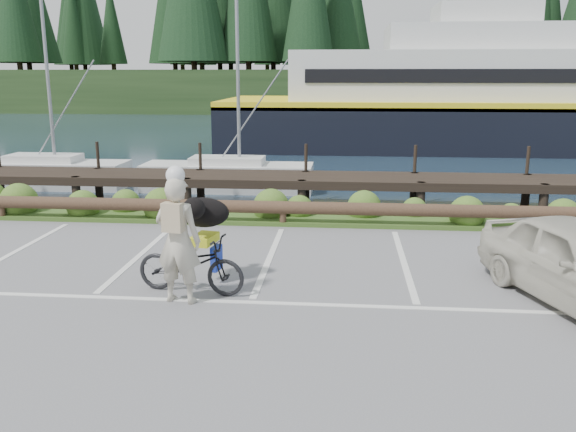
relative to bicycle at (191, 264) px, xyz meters
name	(u,v)px	position (x,y,z in m)	size (l,w,h in m)	color
ground	(255,294)	(1.05, 0.03, -0.48)	(72.00, 72.00, 0.00)	slate
harbor_backdrop	(338,99)	(1.44, 78.55, -0.48)	(170.00, 160.00, 30.00)	#172838
vegetation_strip	(286,217)	(1.05, 5.33, -0.43)	(34.00, 1.60, 0.10)	#3D5B21
log_rail	(283,226)	(1.05, 4.63, -0.48)	(32.00, 0.30, 0.60)	#443021
bicycle	(191,264)	(0.00, 0.00, 0.00)	(0.64, 1.85, 0.97)	black
cyclist	(178,240)	(-0.07, -0.42, 0.52)	(0.73, 0.48, 2.01)	#BDB5A0
dog	(203,212)	(0.10, 0.58, 0.74)	(0.89, 0.44, 0.51)	black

